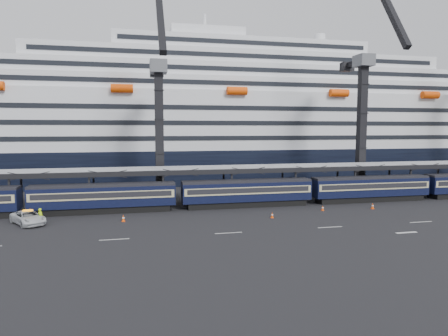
# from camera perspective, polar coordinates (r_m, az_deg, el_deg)

# --- Properties ---
(ground) EXTENTS (260.00, 260.00, 0.00)m
(ground) POSITION_cam_1_polar(r_m,az_deg,el_deg) (52.33, 14.85, -7.03)
(ground) COLOR black
(ground) RESTS_ON ground
(lane_markings) EXTENTS (111.00, 4.27, 0.02)m
(lane_markings) POSITION_cam_1_polar(r_m,az_deg,el_deg) (52.37, 25.55, -7.37)
(lane_markings) COLOR beige
(lane_markings) RESTS_ON ground
(train) EXTENTS (133.05, 3.00, 4.05)m
(train) POSITION_cam_1_polar(r_m,az_deg,el_deg) (59.19, 6.44, -3.26)
(train) COLOR black
(train) RESTS_ON ground
(canopy) EXTENTS (130.00, 6.25, 5.53)m
(canopy) POSITION_cam_1_polar(r_m,az_deg,el_deg) (64.14, 9.25, 0.12)
(canopy) COLOR gray
(canopy) RESTS_ON ground
(cruise_ship) EXTENTS (214.09, 28.84, 34.00)m
(cruise_ship) POSITION_cam_1_polar(r_m,az_deg,el_deg) (94.08, 1.47, 6.22)
(cruise_ship) COLOR black
(cruise_ship) RESTS_ON ground
(crane_dark_near) EXTENTS (4.50, 17.75, 35.08)m
(crane_dark_near) POSITION_cam_1_polar(r_m,az_deg,el_deg) (64.05, -9.22, 6.10)
(crane_dark_near) COLOR #53555B
(crane_dark_near) RESTS_ON ground
(crane_dark_mid) EXTENTS (4.50, 18.24, 39.64)m
(crane_dark_mid) POSITION_cam_1_polar(r_m,az_deg,el_deg) (73.85, 19.27, 6.89)
(crane_dark_mid) COLOR #53555B
(crane_dark_mid) RESTS_ON ground
(pickup_truck) EXTENTS (5.33, 6.24, 1.59)m
(pickup_truck) POSITION_cam_1_polar(r_m,az_deg,el_deg) (53.02, -26.19, -6.38)
(pickup_truck) COLOR silver
(pickup_truck) RESTS_ON ground
(worker) EXTENTS (0.85, 0.79, 1.96)m
(worker) POSITION_cam_1_polar(r_m,az_deg,el_deg) (52.20, -24.75, -6.29)
(worker) COLOR #C6FE0D
(worker) RESTS_ON ground
(traffic_cone_a) EXTENTS (0.39, 0.39, 0.79)m
(traffic_cone_a) POSITION_cam_1_polar(r_m,az_deg,el_deg) (53.40, -26.16, -6.74)
(traffic_cone_a) COLOR #F54A07
(traffic_cone_a) RESTS_ON ground
(traffic_cone_b) EXTENTS (0.43, 0.43, 0.85)m
(traffic_cone_b) POSITION_cam_1_polar(r_m,az_deg,el_deg) (50.63, -14.19, -6.95)
(traffic_cone_b) COLOR #F54A07
(traffic_cone_b) RESTS_ON ground
(traffic_cone_c) EXTENTS (0.38, 0.38, 0.76)m
(traffic_cone_c) POSITION_cam_1_polar(r_m,az_deg,el_deg) (51.43, 6.89, -6.68)
(traffic_cone_c) COLOR #F54A07
(traffic_cone_c) RESTS_ON ground
(traffic_cone_d) EXTENTS (0.37, 0.37, 0.73)m
(traffic_cone_d) POSITION_cam_1_polar(r_m,az_deg,el_deg) (57.29, 13.91, -5.55)
(traffic_cone_d) COLOR #F54A07
(traffic_cone_d) RESTS_ON ground
(traffic_cone_e) EXTENTS (0.43, 0.43, 0.86)m
(traffic_cone_e) POSITION_cam_1_polar(r_m,az_deg,el_deg) (60.53, 20.46, -5.09)
(traffic_cone_e) COLOR #F54A07
(traffic_cone_e) RESTS_ON ground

